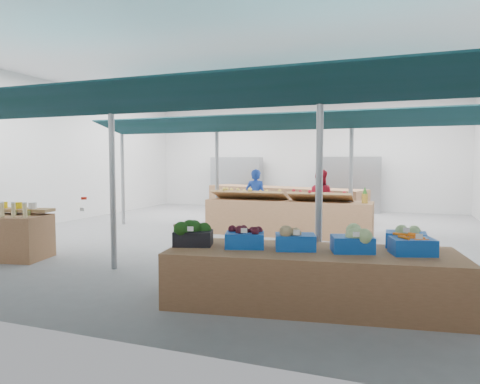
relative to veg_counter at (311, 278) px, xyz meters
The scene contains 23 objects.
floor 5.35m from the veg_counter, 118.25° to the left, with size 13.00×13.00×0.00m, color slate.
hall 7.03m from the veg_counter, 112.37° to the left, with size 13.00×13.00×13.00m.
pole_grid 3.74m from the veg_counter, 121.03° to the left, with size 10.00×4.60×3.00m.
awnings 4.22m from the veg_counter, 121.03° to the left, with size 9.50×7.08×0.30m.
back_shelving_left 11.84m from the veg_counter, 115.16° to the left, with size 2.00×0.50×2.00m, color #B23F33.
back_shelving_right 10.74m from the veg_counter, 92.82° to the left, with size 2.00×0.50×2.00m, color #B23F33.
veg_counter is the anchor object (origin of this frame).
fruit_counter 5.24m from the veg_counter, 106.93° to the left, with size 4.09×0.97×0.88m, color brown.
far_counter 8.78m from the veg_counter, 106.74° to the left, with size 5.55×1.11×1.00m, color brown.
crate_stack 0.67m from the veg_counter, 69.39° to the left, with size 0.47×0.33×0.56m, color #104DB4.
vendor_left 6.71m from the veg_counter, 114.03° to the left, with size 0.60×0.39×1.63m, color #18389D.
vendor_right 6.20m from the veg_counter, 98.62° to the left, with size 0.79×0.62×1.63m, color maroon.
crate_broccoli 1.65m from the veg_counter, behind, with size 0.58×0.48×0.35m.
crate_beets 0.99m from the veg_counter, behind, with size 0.58×0.48×0.29m.
crate_celeriac 0.54m from the veg_counter, behind, with size 0.58×0.48×0.31m.
crate_cabbage 0.72m from the veg_counter, ahead, with size 0.58×0.48×0.35m.
crate_carrots 1.30m from the veg_counter, ahead, with size 0.58×0.48×0.29m.
sparrow 1.83m from the veg_counter, 167.54° to the right, with size 0.12×0.09×0.11m.
pole_ribbon 5.23m from the veg_counter, 161.75° to the left, with size 0.12×0.12×0.28m.
apple_heap_yellow 5.56m from the veg_counter, 116.95° to the left, with size 1.90×0.71×0.27m.
apple_heap_red 5.02m from the veg_counter, 98.09° to the left, with size 1.50×0.71×0.27m.
pineapple 4.98m from the veg_counter, 86.26° to the left, with size 0.14×0.14×0.39m.
crate_extra 1.39m from the veg_counter, 28.91° to the left, with size 0.50×0.40×0.32m.
Camera 1 is at (3.52, -10.06, 1.83)m, focal length 32.00 mm.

